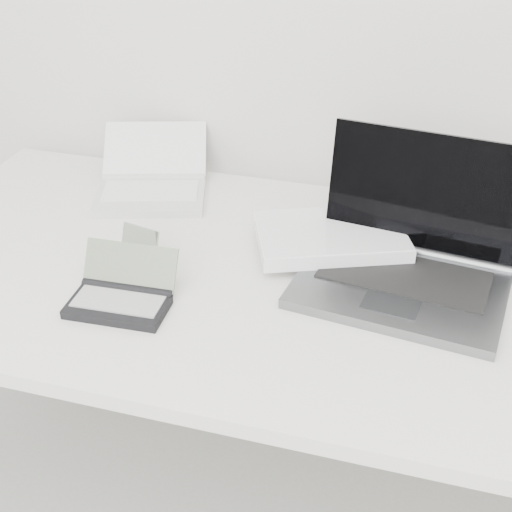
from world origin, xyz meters
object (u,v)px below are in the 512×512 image
(desk, at_px, (276,294))
(laptop_large, at_px, (378,251))
(netbook_open_white, at_px, (152,183))
(palmtop_charcoal, at_px, (121,296))

(desk, relative_size, laptop_large, 3.00)
(netbook_open_white, distance_m, palmtop_charcoal, 0.45)
(laptop_large, relative_size, netbook_open_white, 1.50)
(desk, relative_size, netbook_open_white, 4.50)
(desk, height_order, laptop_large, laptop_large)
(desk, xyz_separation_m, palmtop_charcoal, (-0.24, -0.17, 0.07))
(desk, bearing_deg, netbook_open_white, 145.19)
(netbook_open_white, xyz_separation_m, palmtop_charcoal, (0.13, -0.43, -0.00))
(desk, height_order, palmtop_charcoal, palmtop_charcoal)
(netbook_open_white, bearing_deg, laptop_large, -35.76)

